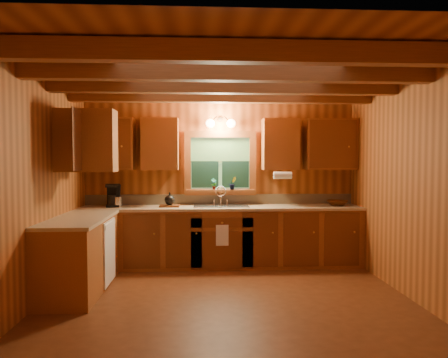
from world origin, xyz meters
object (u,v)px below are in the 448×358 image
sink (221,209)px  wicker_basket (337,203)px  cutting_board (170,206)px  coffee_maker (113,195)px

sink → wicker_basket: 1.79m
cutting_board → coffee_maker: bearing=177.8°
coffee_maker → wicker_basket: 3.42m
sink → coffee_maker: bearing=178.3°
coffee_maker → cutting_board: (0.85, -0.07, -0.15)m
cutting_board → wicker_basket: bearing=3.1°
sink → cutting_board: sink is taller
sink → wicker_basket: (1.79, 0.02, 0.08)m
cutting_board → wicker_basket: wicker_basket is taller
sink → cutting_board: size_ratio=2.81×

